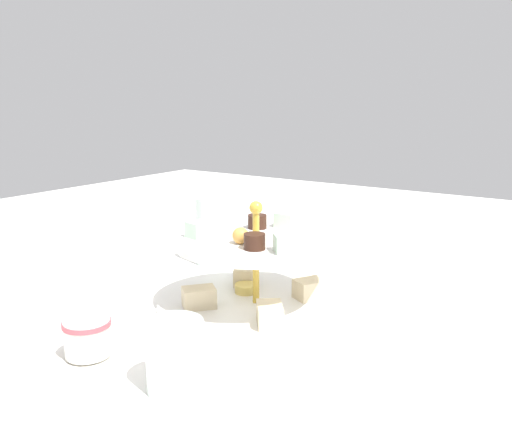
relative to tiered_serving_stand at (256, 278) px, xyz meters
name	(u,v)px	position (x,y,z in m)	size (l,w,h in m)	color
ground_plane	(256,308)	(0.00, 0.00, -0.05)	(2.40, 2.40, 0.00)	white
tiered_serving_stand	(256,278)	(0.00, 0.00, 0.00)	(0.30, 0.30, 0.17)	white
water_glass_tall_right	(213,231)	(0.20, -0.15, 0.02)	(0.07, 0.07, 0.13)	silver
water_glass_short_left	(175,356)	(-0.06, 0.24, -0.01)	(0.06, 0.06, 0.08)	silver
teacup_with_saucer	(88,340)	(0.08, 0.25, -0.02)	(0.09, 0.09, 0.05)	white
butter_knife_left	(402,276)	(-0.14, -0.27, -0.05)	(0.17, 0.01, 0.00)	silver
butter_knife_right	(70,298)	(0.27, 0.13, -0.05)	(0.17, 0.01, 0.00)	silver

